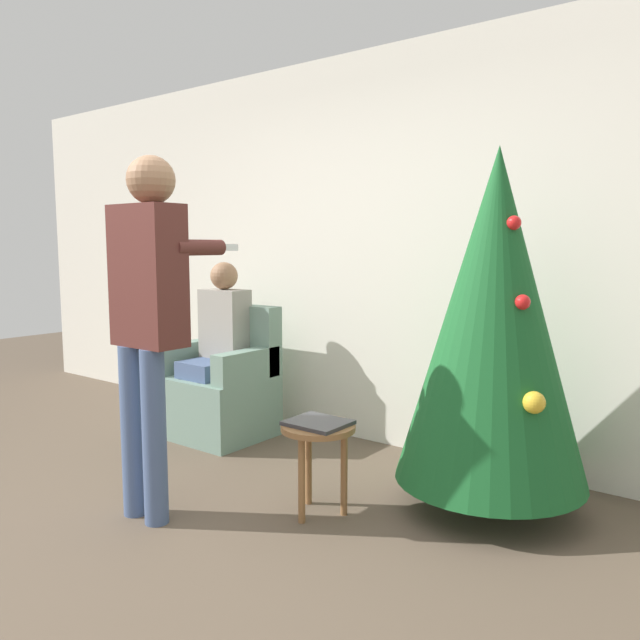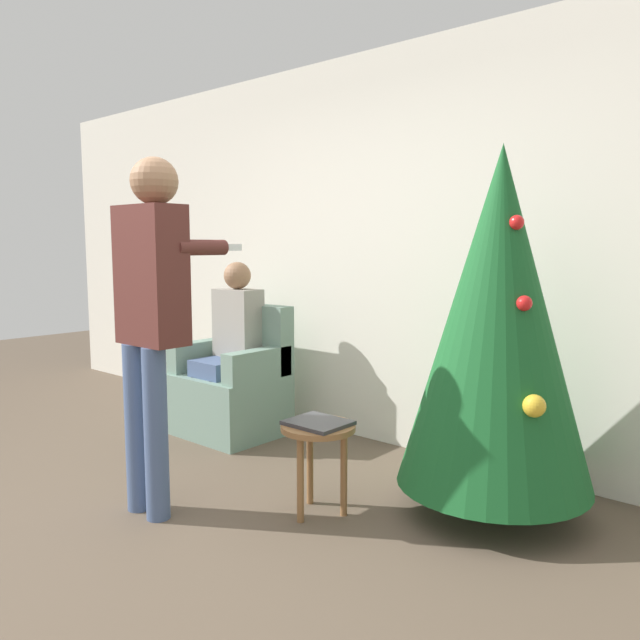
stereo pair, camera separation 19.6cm
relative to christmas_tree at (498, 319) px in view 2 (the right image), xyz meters
The scene contains 8 objects.
ground_plane 2.21m from the christmas_tree, 125.43° to the right, with size 14.00×14.00×0.00m, color brown.
wall_back 1.34m from the christmas_tree, 151.06° to the left, with size 8.00×0.06×2.70m.
christmas_tree is the anchor object (origin of this frame).
armchair 2.20m from the christmas_tree, behind, with size 0.74×0.63×0.95m.
person_seated 2.12m from the christmas_tree, behind, with size 0.36×0.46×1.27m.
person_standing 1.75m from the christmas_tree, 140.34° to the right, with size 0.41×0.57×1.83m.
side_stool 1.10m from the christmas_tree, 138.91° to the right, with size 0.39×0.39×0.48m.
laptop 1.05m from the christmas_tree, 138.91° to the right, with size 0.30×0.26×0.02m.
Camera 2 is at (2.50, -1.33, 1.39)m, focal length 35.00 mm.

